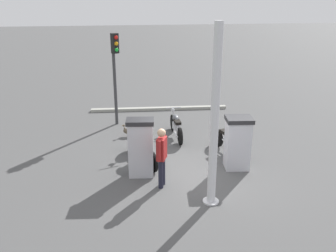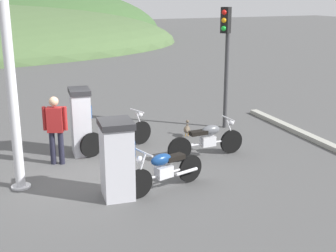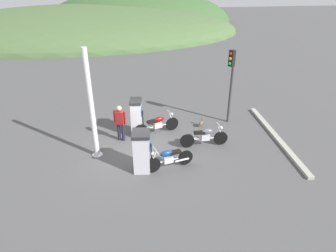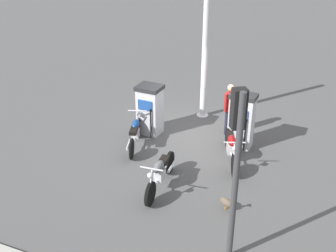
{
  "view_description": "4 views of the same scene",
  "coord_description": "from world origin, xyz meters",
  "views": [
    {
      "loc": [
        -8.89,
        2.16,
        4.71
      ],
      "look_at": [
        0.89,
        0.5,
        1.12
      ],
      "focal_mm": 37.75,
      "sensor_mm": 36.0,
      "label": 1
    },
    {
      "loc": [
        -2.52,
        -9.4,
        3.87
      ],
      "look_at": [
        1.53,
        -0.57,
        1.06
      ],
      "focal_mm": 48.93,
      "sensor_mm": 36.0,
      "label": 2
    },
    {
      "loc": [
        -0.46,
        -10.38,
        6.39
      ],
      "look_at": [
        1.3,
        0.34,
        0.82
      ],
      "focal_mm": 31.26,
      "sensor_mm": 36.0,
      "label": 3
    },
    {
      "loc": [
        10.72,
        2.7,
        6.0
      ],
      "look_at": [
        1.11,
        -0.47,
        0.87
      ],
      "focal_mm": 43.76,
      "sensor_mm": 36.0,
      "label": 4
    }
  ],
  "objects": [
    {
      "name": "fuel_pump_far",
      "position": [
        0.06,
        1.4,
        0.84
      ],
      "size": [
        0.62,
        0.8,
        1.66
      ],
      "color": "silver",
      "rests_on": "ground"
    },
    {
      "name": "fuel_pump_near",
      "position": [
        0.06,
        -1.4,
        0.79
      ],
      "size": [
        0.75,
        0.82,
        1.56
      ],
      "color": "silver",
      "rests_on": "ground"
    },
    {
      "name": "canopy_support_pole",
      "position": [
        -1.64,
        -0.14,
        2.07
      ],
      "size": [
        0.4,
        0.4,
        4.29
      ],
      "color": "silver",
      "rests_on": "ground"
    },
    {
      "name": "wandering_duck",
      "position": [
        3.11,
        1.6,
        0.21
      ],
      "size": [
        0.34,
        0.41,
        0.44
      ],
      "color": "brown",
      "rests_on": "ground"
    },
    {
      "name": "ground_plane",
      "position": [
        0.0,
        0.0,
        0.0
      ],
      "size": [
        120.0,
        120.0,
        0.0
      ],
      "primitive_type": "plane",
      "color": "#4C4C4C"
    },
    {
      "name": "motorcycle_far_pump",
      "position": [
        0.98,
        1.29,
        0.47
      ],
      "size": [
        2.09,
        0.81,
        0.95
      ],
      "color": "black",
      "rests_on": "ground"
    },
    {
      "name": "attendant_person",
      "position": [
        -0.66,
        0.92,
        0.93
      ],
      "size": [
        0.56,
        0.33,
        1.62
      ],
      "color": "#1E1E2D",
      "rests_on": "ground"
    },
    {
      "name": "roadside_traffic_light",
      "position": [
        4.49,
        1.9,
        2.42
      ],
      "size": [
        0.39,
        0.31,
        3.52
      ],
      "color": "#38383A",
      "rests_on": "ground"
    },
    {
      "name": "motorcycle_extra",
      "position": [
        2.79,
        -0.12,
        0.44
      ],
      "size": [
        2.04,
        0.56,
        0.94
      ],
      "color": "black",
      "rests_on": "ground"
    },
    {
      "name": "motorcycle_near_pump",
      "position": [
        1.02,
        -1.51,
        0.47
      ],
      "size": [
        1.87,
        0.65,
        0.94
      ],
      "color": "black",
      "rests_on": "ground"
    }
  ]
}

